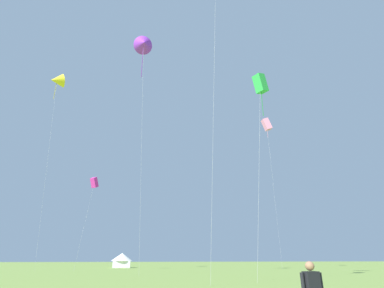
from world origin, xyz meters
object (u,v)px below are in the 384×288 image
(kite_magenta_box, at_px, (94,183))
(kite_green_box, at_px, (260,84))
(festival_tent_right, at_px, (122,260))
(kite_pink_box, at_px, (267,125))
(kite_purple_delta, at_px, (144,44))
(kite_yellow_delta, at_px, (57,80))

(kite_magenta_box, height_order, kite_green_box, kite_green_box)
(festival_tent_right, bearing_deg, kite_pink_box, -19.16)
(kite_magenta_box, bearing_deg, festival_tent_right, 69.50)
(kite_purple_delta, xyz_separation_m, festival_tent_right, (-1.14, 33.15, -30.31))
(kite_yellow_delta, bearing_deg, festival_tent_right, 49.47)
(kite_purple_delta, relative_size, festival_tent_right, 7.46)
(kite_magenta_box, height_order, kite_pink_box, kite_pink_box)
(kite_pink_box, distance_m, kite_purple_delta, 37.47)
(kite_pink_box, height_order, kite_green_box, kite_pink_box)
(kite_yellow_delta, relative_size, kite_purple_delta, 1.05)
(kite_yellow_delta, bearing_deg, kite_green_box, -45.05)
(kite_magenta_box, xyz_separation_m, kite_pink_box, (36.96, 4.39, 16.94))
(kite_pink_box, distance_m, kite_green_box, 40.64)
(kite_green_box, xyz_separation_m, kite_purple_delta, (-12.32, 12.02, 12.95))
(kite_purple_delta, bearing_deg, festival_tent_right, 91.97)
(festival_tent_right, bearing_deg, kite_green_box, -73.40)
(kite_purple_delta, height_order, festival_tent_right, kite_purple_delta)
(kite_green_box, xyz_separation_m, festival_tent_right, (-13.46, 45.17, -17.35))
(kite_yellow_delta, height_order, kite_green_box, kite_yellow_delta)
(festival_tent_right, bearing_deg, kite_purple_delta, -88.03)
(kite_green_box, height_order, festival_tent_right, kite_green_box)
(kite_yellow_delta, height_order, kite_purple_delta, kite_yellow_delta)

